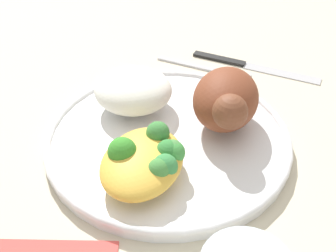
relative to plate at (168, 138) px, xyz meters
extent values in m
plane|color=beige|center=(0.00, 0.00, -0.01)|extent=(2.00, 2.00, 0.00)
cylinder|color=white|center=(0.00, 0.00, 0.00)|extent=(0.27, 0.27, 0.01)
torus|color=white|center=(0.00, 0.00, 0.00)|extent=(0.28, 0.28, 0.01)
ellipsoid|color=brown|center=(-0.04, 0.06, 0.04)|extent=(0.10, 0.07, 0.06)
sphere|color=brown|center=(0.00, 0.07, 0.05)|extent=(0.04, 0.04, 0.04)
ellipsoid|color=white|center=(-0.04, -0.06, 0.03)|extent=(0.09, 0.09, 0.04)
ellipsoid|color=gold|center=(0.07, -0.01, 0.02)|extent=(0.11, 0.08, 0.03)
sphere|color=#348139|center=(0.05, 0.02, 0.03)|extent=(0.03, 0.03, 0.03)
sphere|color=#398845|center=(0.07, 0.02, 0.03)|extent=(0.03, 0.03, 0.03)
sphere|color=#43883E|center=(0.08, 0.02, 0.03)|extent=(0.02, 0.02, 0.02)
sphere|color=#3C813C|center=(0.04, 0.00, 0.04)|extent=(0.02, 0.02, 0.02)
sphere|color=#4A8D45|center=(0.05, 0.02, 0.03)|extent=(0.02, 0.02, 0.02)
sphere|color=#398D2C|center=(0.07, -0.03, 0.03)|extent=(0.03, 0.03, 0.03)
sphere|color=green|center=(0.05, 0.02, 0.03)|extent=(0.02, 0.02, 0.02)
cube|color=#B2B2B7|center=(-0.18, -0.02, -0.01)|extent=(0.02, 0.11, 0.01)
cube|color=#B2B2B7|center=(-0.17, 0.05, -0.01)|extent=(0.03, 0.04, 0.00)
cube|color=black|center=(-0.21, 0.02, 0.00)|extent=(0.02, 0.08, 0.01)
cube|color=#B2B2B7|center=(-0.20, 0.11, -0.01)|extent=(0.03, 0.11, 0.00)
camera|label=1|loc=(0.36, 0.11, 0.31)|focal=45.71mm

